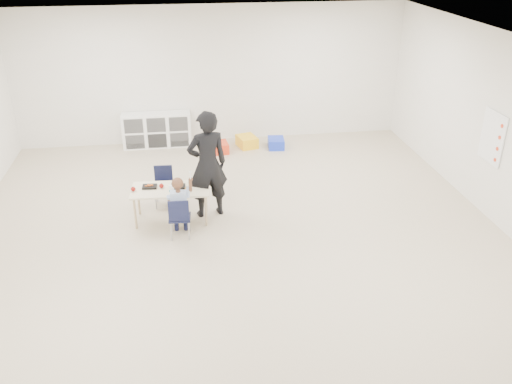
{
  "coord_description": "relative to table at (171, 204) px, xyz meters",
  "views": [
    {
      "loc": [
        -0.74,
        -6.56,
        4.13
      ],
      "look_at": [
        0.25,
        0.06,
        0.85
      ],
      "focal_mm": 38.0,
      "sensor_mm": 36.0,
      "label": 1
    }
  ],
  "objects": [
    {
      "name": "bread_roll",
      "position": [
        0.26,
        -0.11,
        0.3
      ],
      "size": [
        0.09,
        0.09,
        0.07
      ],
      "primitive_type": "ellipsoid",
      "color": "#B28449",
      "rests_on": "table"
    },
    {
      "name": "adult",
      "position": [
        0.59,
        0.1,
        0.58
      ],
      "size": [
        0.7,
        0.53,
        1.71
      ],
      "primitive_type": "imported",
      "rotation": [
        0.0,
        0.0,
        3.36
      ],
      "color": "black",
      "rests_on": "ground"
    },
    {
      "name": "bin_yellow",
      "position": [
        1.58,
        2.95,
        -0.16
      ],
      "size": [
        0.46,
        0.53,
        0.22
      ],
      "primitive_type": "cube",
      "rotation": [
        0.0,
        0.0,
        0.25
      ],
      "color": "yellow",
      "rests_on": "ground"
    },
    {
      "name": "room",
      "position": [
        0.94,
        -1.0,
        1.12
      ],
      "size": [
        9.0,
        9.02,
        2.8
      ],
      "color": "#BEAC92",
      "rests_on": "ground"
    },
    {
      "name": "lunch_tray_near",
      "position": [
        0.12,
        0.02,
        0.28
      ],
      "size": [
        0.23,
        0.17,
        0.03
      ],
      "primitive_type": "cube",
      "rotation": [
        0.0,
        0.0,
        -0.06
      ],
      "color": "black",
      "rests_on": "table"
    },
    {
      "name": "lunch_tray_far",
      "position": [
        -0.31,
        0.08,
        0.28
      ],
      "size": [
        0.23,
        0.17,
        0.03
      ],
      "primitive_type": "cube",
      "rotation": [
        0.0,
        0.0,
        -0.06
      ],
      "color": "black",
      "rests_on": "table"
    },
    {
      "name": "chair_far",
      "position": [
        -0.12,
        0.52,
        0.05
      ],
      "size": [
        0.33,
        0.31,
        0.65
      ],
      "primitive_type": null,
      "rotation": [
        0.0,
        0.0,
        -0.06
      ],
      "color": "#111534",
      "rests_on": "ground"
    },
    {
      "name": "apple_near",
      "position": [
        -0.13,
        0.04,
        0.3
      ],
      "size": [
        0.07,
        0.07,
        0.07
      ],
      "primitive_type": "sphere",
      "color": "maroon",
      "rests_on": "table"
    },
    {
      "name": "apple_far",
      "position": [
        -0.55,
        -0.01,
        0.3
      ],
      "size": [
        0.07,
        0.07,
        0.07
      ],
      "primitive_type": "sphere",
      "color": "maroon",
      "rests_on": "table"
    },
    {
      "name": "table",
      "position": [
        0.0,
        0.0,
        0.0
      ],
      "size": [
        1.22,
        0.66,
        0.54
      ],
      "rotation": [
        0.0,
        0.0,
        -0.06
      ],
      "color": "beige",
      "rests_on": "ground"
    },
    {
      "name": "child",
      "position": [
        0.12,
        -0.52,
        0.24
      ],
      "size": [
        0.46,
        0.46,
        1.02
      ],
      "primitive_type": null,
      "rotation": [
        0.0,
        0.0,
        -0.06
      ],
      "color": "#BAD3FC",
      "rests_on": "chair_near"
    },
    {
      "name": "rules_poster",
      "position": [
        4.92,
        -0.4,
        0.97
      ],
      "size": [
        0.02,
        0.6,
        0.8
      ],
      "primitive_type": "cube",
      "color": "white",
      "rests_on": "room"
    },
    {
      "name": "chair_near",
      "position": [
        0.12,
        -0.52,
        0.05
      ],
      "size": [
        0.33,
        0.31,
        0.65
      ],
      "primitive_type": null,
      "rotation": [
        0.0,
        0.0,
        -0.06
      ],
      "color": "#111534",
      "rests_on": "ground"
    },
    {
      "name": "milk_carton",
      "position": [
        0.02,
        -0.11,
        0.32
      ],
      "size": [
        0.07,
        0.07,
        0.1
      ],
      "primitive_type": "cube",
      "rotation": [
        0.0,
        0.0,
        -0.06
      ],
      "color": "white",
      "rests_on": "table"
    },
    {
      "name": "cubby_shelf",
      "position": [
        -0.26,
        3.28,
        0.07
      ],
      "size": [
        1.4,
        0.4,
        0.7
      ],
      "primitive_type": "cube",
      "color": "white",
      "rests_on": "ground"
    },
    {
      "name": "bin_blue",
      "position": [
        2.17,
        2.8,
        -0.17
      ],
      "size": [
        0.36,
        0.44,
        0.2
      ],
      "primitive_type": "cube",
      "rotation": [
        0.0,
        0.0,
        -0.1
      ],
      "color": "blue",
      "rests_on": "ground"
    },
    {
      "name": "bin_red",
      "position": [
        0.99,
        2.74,
        -0.17
      ],
      "size": [
        0.36,
        0.44,
        0.2
      ],
      "primitive_type": "cube",
      "rotation": [
        0.0,
        0.0,
        0.1
      ],
      "color": "red",
      "rests_on": "ground"
    }
  ]
}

